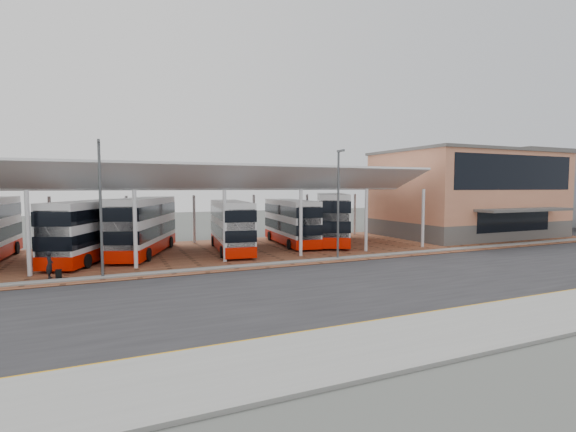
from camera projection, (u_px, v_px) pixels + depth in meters
name	position (u px, v px, depth m)	size (l,w,h in m)	color
ground	(363.00, 279.00, 24.46)	(140.00, 140.00, 0.00)	#434642
road	(373.00, 282.00, 23.55)	(120.00, 14.00, 0.02)	black
forecourt	(299.00, 247.00, 37.13)	(72.00, 16.00, 0.06)	brown
sidewalk	(494.00, 323.00, 16.24)	(120.00, 4.00, 0.14)	slate
north_kerb	(314.00, 261.00, 30.11)	(120.00, 0.80, 0.14)	slate
yellow_line_near	(455.00, 311.00, 18.07)	(120.00, 0.12, 0.01)	#BE8206
yellow_line_far	(450.00, 309.00, 18.34)	(120.00, 0.12, 0.01)	#BE8206
canopy	(207.00, 182.00, 34.35)	(37.00, 11.63, 7.07)	silver
terminal	(467.00, 193.00, 46.11)	(18.40, 14.40, 9.25)	#595653
warehouse	(534.00, 188.00, 65.34)	(30.50, 20.50, 10.25)	gray
lamp_west	(101.00, 205.00, 24.24)	(0.16, 0.90, 8.07)	#4C4F53
lamp_east	(338.00, 201.00, 30.69)	(0.16, 0.90, 8.07)	#4C4F53
bus_1	(91.00, 230.00, 30.47)	(6.32, 10.59, 4.32)	silver
bus_2	(144.00, 226.00, 32.99)	(6.20, 11.00, 4.46)	silver
bus_3	(231.00, 226.00, 34.56)	(3.62, 10.25, 4.13)	silver
bus_4	(291.00, 222.00, 38.72)	(3.34, 10.19, 4.12)	silver
bus_5	(332.00, 218.00, 39.97)	(7.46, 11.32, 4.68)	silver
pedestrian	(50.00, 265.00, 24.26)	(0.58, 0.38, 1.60)	black
suitcase	(59.00, 274.00, 24.15)	(0.32, 0.23, 0.55)	black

